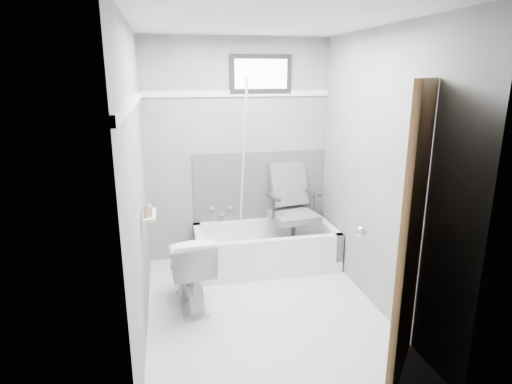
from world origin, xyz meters
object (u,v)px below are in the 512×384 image
object	(u,v)px
door	(479,256)
soap_bottle_a	(148,210)
office_chair	(294,210)
soap_bottle_b	(148,206)
toilet	(190,269)
bathtub	(266,247)

from	to	relation	value
door	soap_bottle_a	xyz separation A→B (m)	(-1.92, 1.39, -0.03)
office_chair	soap_bottle_b	world-z (taller)	office_chair
toilet	soap_bottle_a	bearing A→B (deg)	19.71
bathtub	door	world-z (taller)	door
bathtub	soap_bottle_b	xyz separation A→B (m)	(-1.17, -0.68, 0.75)
office_chair	toilet	bearing A→B (deg)	-159.23
office_chair	door	world-z (taller)	door
office_chair	toilet	size ratio (longest dim) A/B	1.37
toilet	door	world-z (taller)	door
door	soap_bottle_a	bearing A→B (deg)	144.05
bathtub	soap_bottle_a	xyz separation A→B (m)	(-1.17, -0.82, 0.76)
toilet	soap_bottle_b	world-z (taller)	soap_bottle_b
door	soap_bottle_b	size ratio (longest dim) A/B	20.71
door	bathtub	bearing A→B (deg)	108.75
office_chair	soap_bottle_a	bearing A→B (deg)	-160.37
office_chair	soap_bottle_a	world-z (taller)	office_chair
toilet	soap_bottle_b	size ratio (longest dim) A/B	7.23
bathtub	soap_bottle_b	bearing A→B (deg)	-149.93
office_chair	door	bearing A→B (deg)	-89.82
soap_bottle_b	soap_bottle_a	bearing A→B (deg)	-90.00
bathtub	soap_bottle_a	size ratio (longest dim) A/B	12.95
bathtub	office_chair	distance (m)	0.51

